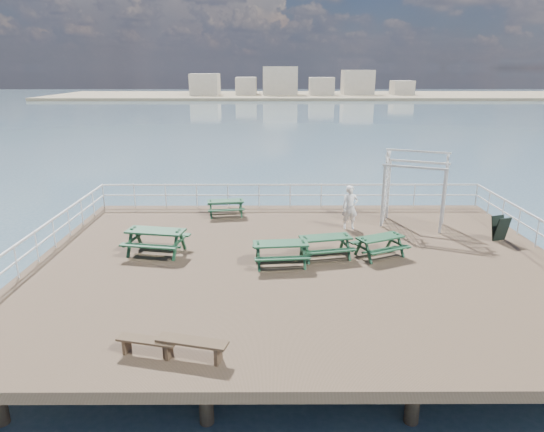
{
  "coord_description": "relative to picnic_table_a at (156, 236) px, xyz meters",
  "views": [
    {
      "loc": [
        -0.95,
        -15.37,
        6.31
      ],
      "look_at": [
        -0.88,
        1.67,
        1.1
      ],
      "focal_mm": 32.0,
      "sensor_mm": 36.0,
      "label": 1
    }
  ],
  "objects": [
    {
      "name": "railing",
      "position": [
        4.91,
        1.8,
        0.24
      ],
      "size": [
        17.77,
        13.76,
        1.1
      ],
      "color": "silver",
      "rests_on": "ground"
    },
    {
      "name": "picnic_table_d",
      "position": [
        4.38,
        -1.06,
        -0.07
      ],
      "size": [
        1.94,
        1.62,
        0.88
      ],
      "rotation": [
        0.0,
        0.0,
        0.09
      ],
      "color": "#143922",
      "rests_on": "ground"
    },
    {
      "name": "ground",
      "position": [
        4.98,
        -0.76,
        -0.78
      ],
      "size": [
        18.0,
        14.0,
        0.3
      ],
      "primitive_type": "cube",
      "color": "brown",
      "rests_on": "ground"
    },
    {
      "name": "person",
      "position": [
        7.28,
        2.75,
        0.27
      ],
      "size": [
        0.68,
        0.46,
        1.8
      ],
      "primitive_type": "imported",
      "rotation": [
        0.0,
        0.0,
        0.05
      ],
      "color": "white",
      "rests_on": "ground"
    },
    {
      "name": "picnic_table_b",
      "position": [
        2.05,
        4.63,
        -0.13
      ],
      "size": [
        1.77,
        1.5,
        0.78
      ],
      "rotation": [
        0.0,
        0.0,
        0.14
      ],
      "color": "#143922",
      "rests_on": "ground"
    },
    {
      "name": "picnic_table_e",
      "position": [
        5.95,
        -0.4,
        -0.08
      ],
      "size": [
        2.01,
        1.75,
        0.86
      ],
      "rotation": [
        0.0,
        0.0,
        0.21
      ],
      "color": "#143922",
      "rests_on": "ground"
    },
    {
      "name": "picnic_table_a",
      "position": [
        0.0,
        0.0,
        0.0
      ],
      "size": [
        2.29,
        1.97,
        0.98
      ],
      "rotation": [
        0.0,
        0.0,
        -0.19
      ],
      "color": "#143922",
      "rests_on": "ground"
    },
    {
      "name": "flat_bench_far",
      "position": [
        2.28,
        -6.56,
        -0.28
      ],
      "size": [
        1.68,
        0.78,
        0.47
      ],
      "rotation": [
        0.0,
        0.0,
        -0.25
      ],
      "color": "#4F3A28",
      "rests_on": "ground"
    },
    {
      "name": "flat_bench_near",
      "position": [
        1.22,
        -6.41,
        -0.33
      ],
      "size": [
        1.45,
        0.65,
        0.4
      ],
      "rotation": [
        0.0,
        0.0,
        -0.23
      ],
      "color": "#4F3A28",
      "rests_on": "ground"
    },
    {
      "name": "sea_backdrop",
      "position": [
        17.52,
        133.3,
        -1.13
      ],
      "size": [
        300.0,
        300.0,
        9.2
      ],
      "color": "#405D6B",
      "rests_on": "ground"
    },
    {
      "name": "sandwich_board",
      "position": [
        12.78,
        1.28,
        -0.16
      ],
      "size": [
        0.7,
        0.61,
        0.96
      ],
      "rotation": [
        0.0,
        0.0,
        0.35
      ],
      "color": "black",
      "rests_on": "ground"
    },
    {
      "name": "picnic_table_c",
      "position": [
        7.86,
        -0.29,
        -0.11
      ],
      "size": [
        2.07,
        1.91,
        0.81
      ],
      "rotation": [
        0.0,
        0.0,
        0.44
      ],
      "color": "#143922",
      "rests_on": "ground"
    },
    {
      "name": "trellis_arbor",
      "position": [
        9.98,
        3.19,
        0.77
      ],
      "size": [
        2.86,
        2.23,
        3.15
      ],
      "rotation": [
        0.0,
        0.0,
        -0.4
      ],
      "color": "silver",
      "rests_on": "ground"
    }
  ]
}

